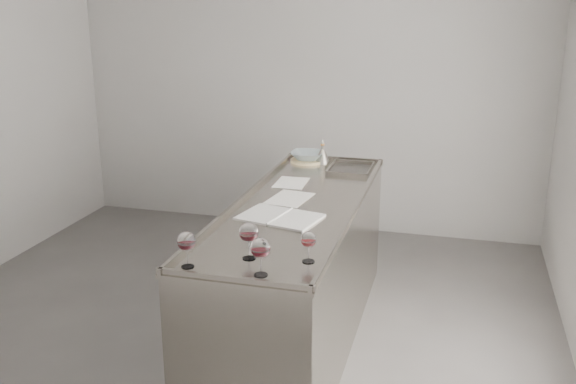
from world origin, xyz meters
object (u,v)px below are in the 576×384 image
(wine_glass_left, at_px, (187,242))
(wine_glass_middle, at_px, (249,233))
(notebook, at_px, (280,217))
(wine_glass_small, at_px, (309,241))
(ceramic_bowl, at_px, (307,156))
(wine_glass_right, at_px, (260,249))
(counter, at_px, (298,273))
(wine_funnel, at_px, (322,156))

(wine_glass_left, distance_m, wine_glass_middle, 0.31)
(wine_glass_left, xyz_separation_m, notebook, (0.23, 0.81, -0.12))
(wine_glass_middle, relative_size, wine_glass_small, 1.20)
(ceramic_bowl, bearing_deg, wine_glass_small, -76.27)
(wine_glass_left, relative_size, wine_glass_middle, 0.95)
(wine_glass_right, bearing_deg, wine_glass_middle, 123.62)
(wine_glass_middle, xyz_separation_m, wine_glass_small, (0.30, 0.04, -0.02))
(wine_glass_right, relative_size, ceramic_bowl, 0.73)
(wine_glass_right, bearing_deg, wine_glass_small, 50.05)
(wine_glass_middle, distance_m, notebook, 0.64)
(wine_glass_small, bearing_deg, counter, 107.58)
(wine_glass_left, distance_m, wine_glass_small, 0.59)
(wine_glass_small, xyz_separation_m, ceramic_bowl, (-0.48, 1.95, -0.06))
(notebook, xyz_separation_m, wine_funnel, (-0.04, 1.35, 0.05))
(wine_glass_middle, bearing_deg, wine_glass_right, -56.38)
(wine_glass_small, height_order, ceramic_bowl, wine_glass_small)
(counter, bearing_deg, notebook, -98.31)
(counter, bearing_deg, ceramic_bowl, 100.54)
(wine_glass_left, xyz_separation_m, wine_glass_middle, (0.25, 0.18, 0.01))
(counter, relative_size, wine_glass_middle, 12.72)
(wine_glass_left, height_order, wine_glass_small, wine_glass_left)
(wine_glass_middle, height_order, notebook, wine_glass_middle)
(ceramic_bowl, relative_size, wine_funnel, 1.34)
(counter, xyz_separation_m, wine_glass_middle, (-0.02, -0.91, 0.60))
(counter, height_order, ceramic_bowl, ceramic_bowl)
(counter, distance_m, notebook, 0.55)
(wine_glass_left, bearing_deg, wine_glass_small, 21.21)
(wine_glass_left, relative_size, wine_funnel, 0.94)
(notebook, bearing_deg, wine_glass_small, -49.51)
(wine_glass_left, distance_m, wine_glass_right, 0.37)
(counter, distance_m, wine_glass_middle, 1.09)
(wine_glass_left, bearing_deg, wine_glass_right, 0.00)
(wine_glass_right, height_order, notebook, wine_glass_right)
(wine_glass_left, relative_size, notebook, 0.35)
(wine_glass_middle, relative_size, notebook, 0.37)
(wine_glass_right, relative_size, notebook, 0.36)
(wine_glass_small, xyz_separation_m, wine_funnel, (-0.35, 1.95, -0.05))
(notebook, distance_m, wine_funnel, 1.36)
(notebook, relative_size, ceramic_bowl, 2.01)
(wine_funnel, bearing_deg, wine_glass_right, -85.40)
(wine_glass_middle, bearing_deg, wine_funnel, 91.65)
(wine_glass_right, xyz_separation_m, wine_glass_small, (0.18, 0.21, -0.02))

